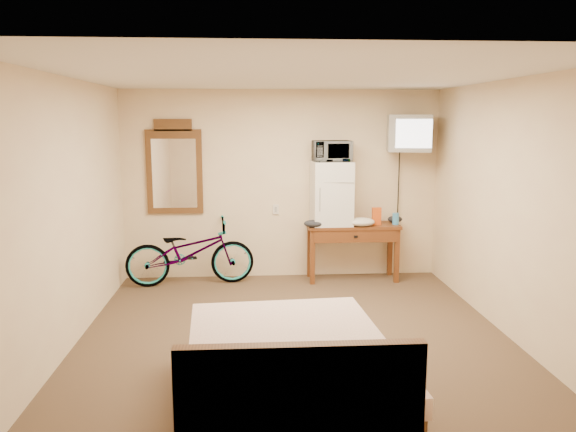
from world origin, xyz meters
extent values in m
plane|color=#473123|center=(0.00, 0.00, 0.00)|extent=(4.60, 4.60, 0.00)
plane|color=silver|center=(0.00, 0.00, 2.50)|extent=(4.60, 4.60, 0.00)
cube|color=beige|center=(0.00, 2.30, 1.25)|extent=(4.20, 0.04, 2.50)
cube|color=beige|center=(0.00, -2.30, 1.25)|extent=(4.20, 0.04, 2.50)
cube|color=beige|center=(-2.10, 0.00, 1.25)|extent=(0.04, 4.60, 2.50)
cube|color=beige|center=(2.10, 0.00, 1.25)|extent=(0.04, 4.60, 2.50)
cube|color=silver|center=(-0.08, 2.29, 0.92)|extent=(0.08, 0.01, 0.13)
cube|color=#652E16|center=(0.93, 2.04, 0.73)|extent=(1.21, 0.47, 0.04)
cube|color=#652E16|center=(0.37, 1.86, 0.35)|extent=(0.06, 0.06, 0.71)
cube|color=#652E16|center=(1.48, 1.86, 0.35)|extent=(0.06, 0.06, 0.71)
cube|color=#652E16|center=(0.37, 2.22, 0.35)|extent=(0.06, 0.06, 0.71)
cube|color=#652E16|center=(1.48, 2.22, 0.35)|extent=(0.06, 0.06, 0.71)
cube|color=#652E16|center=(0.93, 1.84, 0.63)|extent=(1.09, 0.04, 0.16)
cube|color=black|center=(0.93, 1.82, 0.63)|extent=(0.05, 0.02, 0.03)
cube|color=white|center=(0.64, 2.06, 1.16)|extent=(0.53, 0.51, 0.83)
cube|color=#989893|center=(0.64, 1.81, 1.33)|extent=(0.51, 0.01, 0.00)
cylinder|color=#989893|center=(0.46, 1.81, 1.11)|extent=(0.02, 0.02, 0.30)
imported|color=white|center=(0.64, 2.06, 1.71)|extent=(0.50, 0.36, 0.27)
cube|color=#D04A12|center=(1.23, 2.00, 0.86)|extent=(0.12, 0.07, 0.23)
cylinder|color=#3B8BC9|center=(1.48, 1.99, 0.83)|extent=(0.09, 0.09, 0.15)
ellipsoid|color=beige|center=(1.01, 1.91, 0.80)|extent=(0.35, 0.27, 0.11)
ellipsoid|color=black|center=(0.39, 1.87, 0.80)|extent=(0.25, 0.19, 0.10)
ellipsoid|color=black|center=(1.51, 2.13, 0.79)|extent=(0.20, 0.16, 0.09)
cube|color=black|center=(1.63, 2.28, 1.83)|extent=(0.14, 0.02, 0.14)
cylinder|color=black|center=(1.63, 2.24, 1.83)|extent=(0.05, 0.30, 0.05)
cube|color=#989893|center=(1.63, 2.02, 1.94)|extent=(0.61, 0.53, 0.47)
cube|color=white|center=(1.63, 1.79, 1.94)|extent=(0.44, 0.09, 0.36)
cube|color=black|center=(1.63, 2.25, 1.94)|extent=(0.33, 0.07, 0.29)
cube|color=brown|center=(-1.41, 2.27, 1.44)|extent=(0.73, 0.04, 1.10)
cube|color=brown|center=(-1.41, 2.27, 2.04)|extent=(0.48, 0.04, 0.15)
cube|color=white|center=(-1.41, 2.25, 1.41)|extent=(0.57, 0.01, 0.90)
imported|color=black|center=(-1.20, 1.95, 0.43)|extent=(1.69, 0.76, 0.86)
cube|color=brown|center=(-0.15, -1.30, 0.20)|extent=(1.51, 1.95, 0.40)
cube|color=beige|center=(-0.15, -1.30, 0.45)|extent=(1.56, 1.99, 0.14)
cube|color=brown|center=(-0.15, -2.26, 0.55)|extent=(1.39, 0.08, 0.70)
ellipsoid|color=beige|center=(-0.48, -1.95, 0.58)|extent=(0.57, 0.35, 0.20)
ellipsoid|color=beige|center=(0.17, -1.95, 0.58)|extent=(0.57, 0.35, 0.20)
camera|label=1|loc=(-0.42, -5.15, 2.11)|focal=35.00mm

